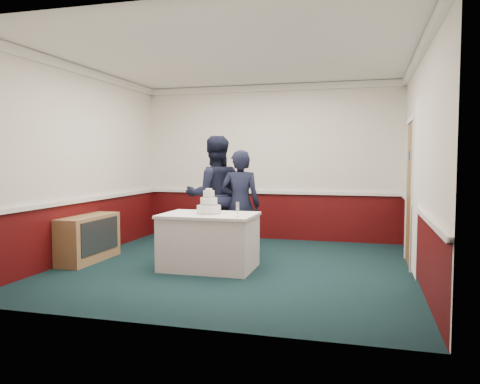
% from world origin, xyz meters
% --- Properties ---
extents(ground, '(5.00, 5.00, 0.00)m').
position_xyz_m(ground, '(0.00, 0.00, 0.00)').
color(ground, black).
rests_on(ground, ground).
extents(room_shell, '(5.00, 5.00, 3.00)m').
position_xyz_m(room_shell, '(0.08, 0.61, 1.97)').
color(room_shell, silver).
rests_on(room_shell, ground).
extents(sideboard, '(0.41, 1.20, 0.70)m').
position_xyz_m(sideboard, '(-2.28, -0.21, 0.35)').
color(sideboard, '#9C7F4B').
rests_on(sideboard, ground).
extents(cake_table, '(1.32, 0.92, 0.79)m').
position_xyz_m(cake_table, '(-0.33, -0.21, 0.40)').
color(cake_table, white).
rests_on(cake_table, ground).
extents(wedding_cake, '(0.35, 0.35, 0.36)m').
position_xyz_m(wedding_cake, '(-0.33, -0.21, 0.90)').
color(wedding_cake, white).
rests_on(wedding_cake, cake_table).
extents(cake_knife, '(0.08, 0.21, 0.00)m').
position_xyz_m(cake_knife, '(-0.36, -0.41, 0.79)').
color(cake_knife, silver).
rests_on(cake_knife, cake_table).
extents(champagne_flute, '(0.05, 0.05, 0.21)m').
position_xyz_m(champagne_flute, '(0.17, -0.49, 0.93)').
color(champagne_flute, silver).
rests_on(champagne_flute, cake_table).
extents(person_man, '(1.17, 1.07, 1.94)m').
position_xyz_m(person_man, '(-0.54, 0.72, 0.97)').
color(person_man, black).
rests_on(person_man, ground).
extents(person_woman, '(0.68, 0.50, 1.71)m').
position_xyz_m(person_woman, '(-0.07, 0.55, 0.86)').
color(person_woman, black).
rests_on(person_woman, ground).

